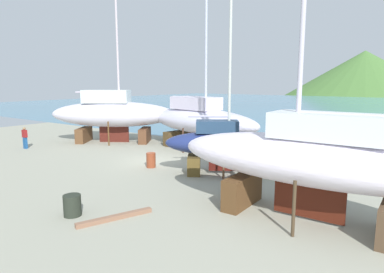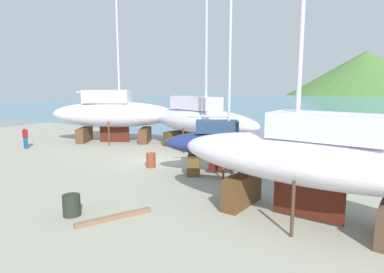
{
  "view_description": "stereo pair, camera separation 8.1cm",
  "coord_description": "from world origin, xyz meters",
  "px_view_note": "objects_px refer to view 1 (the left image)",
  "views": [
    {
      "loc": [
        14.79,
        -16.13,
        5.15
      ],
      "look_at": [
        2.27,
        1.11,
        1.71
      ],
      "focal_mm": 31.58,
      "sensor_mm": 36.0,
      "label": 1
    },
    {
      "loc": [
        14.86,
        -16.08,
        5.15
      ],
      "look_at": [
        2.27,
        1.11,
        1.71
      ],
      "focal_mm": 31.58,
      "sensor_mm": 36.0,
      "label": 2
    }
  ],
  "objects_px": {
    "worker": "(25,137)",
    "barrel_tar_black": "(72,205)",
    "sailboat_large_starboard": "(222,143)",
    "barrel_tipped_left": "(151,160)",
    "sailboat_mid_port": "(200,120)",
    "sailboat_far_slipway": "(113,113)",
    "sailboat_small_center": "(312,159)"
  },
  "relations": [
    {
      "from": "worker",
      "to": "barrel_tipped_left",
      "type": "height_order",
      "value": "worker"
    },
    {
      "from": "sailboat_small_center",
      "to": "worker",
      "type": "relative_size",
      "value": 10.28
    },
    {
      "from": "worker",
      "to": "sailboat_far_slipway",
      "type": "bearing_deg",
      "value": -28.14
    },
    {
      "from": "worker",
      "to": "barrel_tipped_left",
      "type": "relative_size",
      "value": 1.89
    },
    {
      "from": "sailboat_far_slipway",
      "to": "sailboat_small_center",
      "type": "relative_size",
      "value": 1.0
    },
    {
      "from": "sailboat_far_slipway",
      "to": "worker",
      "type": "relative_size",
      "value": 10.33
    },
    {
      "from": "sailboat_large_starboard",
      "to": "sailboat_small_center",
      "type": "xyz_separation_m",
      "value": [
        6.05,
        -3.75,
        0.64
      ]
    },
    {
      "from": "sailboat_large_starboard",
      "to": "barrel_tipped_left",
      "type": "height_order",
      "value": "sailboat_large_starboard"
    },
    {
      "from": "sailboat_far_slipway",
      "to": "sailboat_small_center",
      "type": "height_order",
      "value": "sailboat_small_center"
    },
    {
      "from": "sailboat_large_starboard",
      "to": "barrel_tar_black",
      "type": "height_order",
      "value": "sailboat_large_starboard"
    },
    {
      "from": "sailboat_mid_port",
      "to": "barrel_tar_black",
      "type": "distance_m",
      "value": 14.29
    },
    {
      "from": "sailboat_mid_port",
      "to": "worker",
      "type": "relative_size",
      "value": 11.03
    },
    {
      "from": "sailboat_far_slipway",
      "to": "sailboat_mid_port",
      "type": "distance_m",
      "value": 8.1
    },
    {
      "from": "sailboat_large_starboard",
      "to": "sailboat_far_slipway",
      "type": "bearing_deg",
      "value": 132.01
    },
    {
      "from": "sailboat_far_slipway",
      "to": "worker",
      "type": "bearing_deg",
      "value": -152.79
    },
    {
      "from": "sailboat_large_starboard",
      "to": "worker",
      "type": "height_order",
      "value": "sailboat_large_starboard"
    },
    {
      "from": "sailboat_large_starboard",
      "to": "worker",
      "type": "relative_size",
      "value": 5.9
    },
    {
      "from": "worker",
      "to": "barrel_tar_black",
      "type": "height_order",
      "value": "worker"
    },
    {
      "from": "barrel_tar_black",
      "to": "barrel_tipped_left",
      "type": "distance_m",
      "value": 7.86
    },
    {
      "from": "sailboat_mid_port",
      "to": "worker",
      "type": "distance_m",
      "value": 13.76
    },
    {
      "from": "worker",
      "to": "barrel_tipped_left",
      "type": "distance_m",
      "value": 12.1
    },
    {
      "from": "sailboat_mid_port",
      "to": "barrel_tar_black",
      "type": "height_order",
      "value": "sailboat_mid_port"
    },
    {
      "from": "sailboat_large_starboard",
      "to": "barrel_tipped_left",
      "type": "xyz_separation_m",
      "value": [
        -4.25,
        -1.31,
        -1.3
      ]
    },
    {
      "from": "sailboat_small_center",
      "to": "barrel_tipped_left",
      "type": "bearing_deg",
      "value": -13.94
    },
    {
      "from": "sailboat_mid_port",
      "to": "barrel_tar_black",
      "type": "bearing_deg",
      "value": -64.27
    },
    {
      "from": "sailboat_mid_port",
      "to": "worker",
      "type": "xyz_separation_m",
      "value": [
        -11.26,
        -7.79,
        -1.42
      ]
    },
    {
      "from": "sailboat_large_starboard",
      "to": "barrel_tar_black",
      "type": "xyz_separation_m",
      "value": [
        -1.55,
        -8.69,
        -1.33
      ]
    },
    {
      "from": "barrel_tar_black",
      "to": "barrel_tipped_left",
      "type": "relative_size",
      "value": 0.93
    },
    {
      "from": "sailboat_small_center",
      "to": "barrel_tipped_left",
      "type": "relative_size",
      "value": 19.45
    },
    {
      "from": "sailboat_small_center",
      "to": "barrel_tar_black",
      "type": "distance_m",
      "value": 9.28
    },
    {
      "from": "sailboat_mid_port",
      "to": "barrel_tipped_left",
      "type": "distance_m",
      "value": 6.66
    },
    {
      "from": "sailboat_mid_port",
      "to": "barrel_tipped_left",
      "type": "xyz_separation_m",
      "value": [
        0.75,
        -6.36,
        -1.86
      ]
    }
  ]
}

